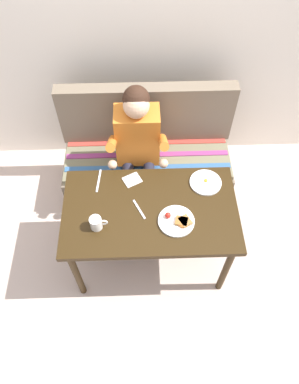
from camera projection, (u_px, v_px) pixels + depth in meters
ground_plane at (150, 255)px, 3.07m from camera, size 8.00×8.00×0.00m
back_wall at (145, 26)px, 2.73m from camera, size 4.40×0.10×2.60m
table at (150, 215)px, 2.54m from camera, size 1.20×0.70×0.73m
couch at (147, 161)px, 3.24m from camera, size 1.44×0.56×1.00m
person at (138, 144)px, 2.80m from camera, size 0.45×0.61×1.21m
plate_breakfast at (177, 221)px, 2.40m from camera, size 0.24×0.24×0.05m
plate_eggs at (206, 182)px, 2.59m from camera, size 0.23×0.23×0.04m
coffee_mug at (96, 223)px, 2.35m from camera, size 0.12×0.08×0.10m
napkin at (132, 180)px, 2.61m from camera, size 0.15×0.14×0.01m
fork at (139, 209)px, 2.47m from camera, size 0.09×0.16×0.00m
knife at (99, 181)px, 2.61m from camera, size 0.03×0.20×0.00m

